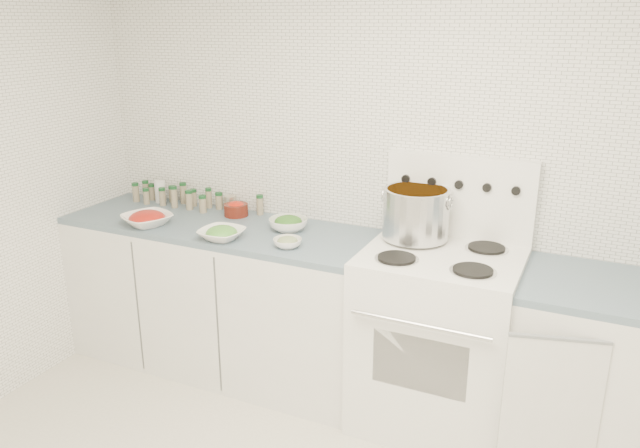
{
  "coord_description": "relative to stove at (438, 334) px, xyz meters",
  "views": [
    {
      "loc": [
        1.13,
        -1.63,
        2.02
      ],
      "look_at": [
        -0.16,
        1.14,
        1.01
      ],
      "focal_mm": 35.0,
      "sensor_mm": 36.0,
      "label": 1
    }
  ],
  "objects": [
    {
      "name": "room_walls",
      "position": [
        -0.48,
        -1.19,
        1.06
      ],
      "size": [
        3.54,
        3.04,
        2.52
      ],
      "color": "white",
      "rests_on": "ground"
    },
    {
      "name": "counter_left",
      "position": [
        -1.3,
        0.0,
        -0.05
      ],
      "size": [
        1.85,
        0.62,
        0.9
      ],
      "color": "white",
      "rests_on": "ground"
    },
    {
      "name": "stove",
      "position": [
        0.0,
        0.0,
        0.0
      ],
      "size": [
        0.76,
        0.7,
        1.36
      ],
      "color": "white",
      "rests_on": "ground"
    },
    {
      "name": "counter_right",
      "position": [
        0.82,
        0.0,
        -0.05
      ],
      "size": [
        0.89,
        0.73,
        0.9
      ],
      "color": "white",
      "rests_on": "ground"
    },
    {
      "name": "stock_pot",
      "position": [
        -0.18,
        0.13,
        0.59
      ],
      "size": [
        0.36,
        0.34,
        0.26
      ],
      "rotation": [
        0.0,
        0.0,
        0.34
      ],
      "color": "silver",
      "rests_on": "stove"
    },
    {
      "name": "bowl_tomato",
      "position": [
        -1.66,
        -0.19,
        0.44
      ],
      "size": [
        0.35,
        0.35,
        0.09
      ],
      "color": "white",
      "rests_on": "counter_left"
    },
    {
      "name": "bowl_snowpea",
      "position": [
        -1.14,
        -0.21,
        0.44
      ],
      "size": [
        0.24,
        0.24,
        0.08
      ],
      "color": "white",
      "rests_on": "counter_left"
    },
    {
      "name": "bowl_broccoli",
      "position": [
        -0.89,
        0.08,
        0.44
      ],
      "size": [
        0.28,
        0.28,
        0.09
      ],
      "color": "white",
      "rests_on": "counter_left"
    },
    {
      "name": "bowl_zucchini",
      "position": [
        -0.77,
        -0.16,
        0.43
      ],
      "size": [
        0.19,
        0.19,
        0.06
      ],
      "color": "white",
      "rests_on": "counter_left"
    },
    {
      "name": "bowl_pepper",
      "position": [
        -1.3,
        0.18,
        0.45
      ],
      "size": [
        0.14,
        0.14,
        0.09
      ],
      "color": "#50160D",
      "rests_on": "counter_left"
    },
    {
      "name": "salt_canister",
      "position": [
        -1.89,
        0.23,
        0.47
      ],
      "size": [
        0.07,
        0.07,
        0.14
      ],
      "primitive_type": "cylinder",
      "rotation": [
        0.0,
        0.0,
        -0.04
      ],
      "color": "white",
      "rests_on": "counter_left"
    },
    {
      "name": "tin_can",
      "position": [
        -1.39,
        0.26,
        0.45
      ],
      "size": [
        0.08,
        0.08,
        0.09
      ],
      "primitive_type": "cylinder",
      "rotation": [
        0.0,
        0.0,
        -0.17
      ],
      "color": "#B3AB98",
      "rests_on": "counter_left"
    },
    {
      "name": "spice_cluster",
      "position": [
        -1.72,
        0.22,
        0.46
      ],
      "size": [
        0.91,
        0.16,
        0.14
      ],
      "color": "gray",
      "rests_on": "counter_left"
    }
  ]
}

